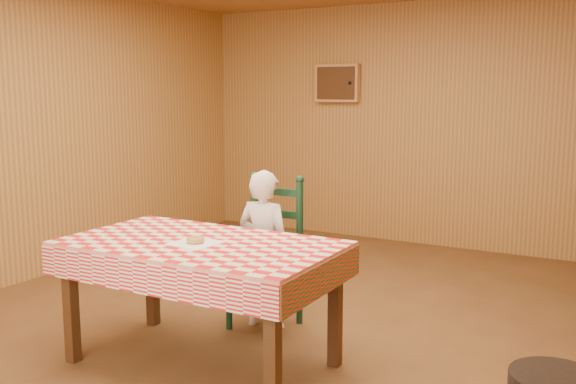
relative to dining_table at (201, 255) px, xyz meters
The scene contains 7 objects.
ground 1.00m from the dining_table, 83.54° to the left, with size 6.00×6.00×0.00m, color brown.
cabin_walls 1.70m from the dining_table, 86.38° to the left, with size 5.10×6.05×2.65m.
dining_table is the anchor object (origin of this frame).
ladder_chair 0.81m from the dining_table, 90.00° to the left, with size 0.44×0.40×1.08m.
seated_child 0.74m from the dining_table, 90.00° to the left, with size 0.41×0.27×1.12m, color silver.
napkin 0.10m from the dining_table, 90.00° to the right, with size 0.26×0.26×0.00m, color white.
donut 0.12m from the dining_table, 90.00° to the right, with size 0.11×0.11×0.04m, color #B58941.
Camera 1 is at (2.21, -3.73, 1.66)m, focal length 40.00 mm.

